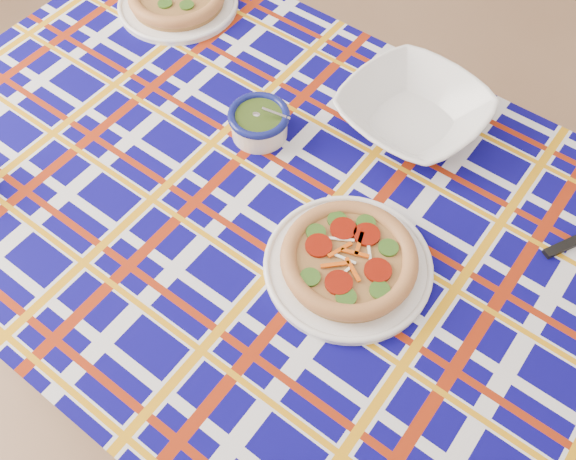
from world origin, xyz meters
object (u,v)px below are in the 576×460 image
(pesto_bowl, at_px, (259,121))
(serving_bowl, at_px, (413,112))
(dining_table, at_px, (281,231))
(main_focaccia_plate, at_px, (349,259))

(pesto_bowl, relative_size, serving_bowl, 0.44)
(dining_table, distance_m, pesto_bowl, 0.22)
(dining_table, relative_size, main_focaccia_plate, 5.95)
(main_focaccia_plate, distance_m, serving_bowl, 0.36)
(dining_table, xyz_separation_m, main_focaccia_plate, (0.15, -0.08, 0.10))
(main_focaccia_plate, bearing_deg, serving_bowl, 86.71)
(main_focaccia_plate, height_order, serving_bowl, serving_bowl)
(serving_bowl, bearing_deg, dining_table, -121.44)
(main_focaccia_plate, relative_size, serving_bowl, 1.08)
(dining_table, relative_size, serving_bowl, 6.43)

